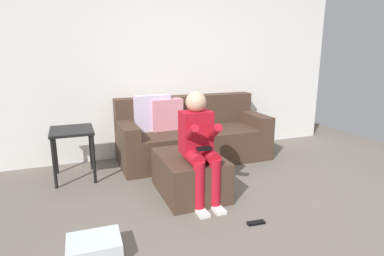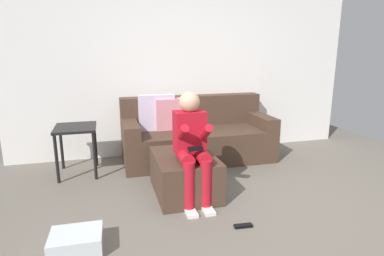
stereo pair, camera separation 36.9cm
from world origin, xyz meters
name	(u,v)px [view 1 (the left image)]	position (x,y,z in m)	size (l,w,h in m)	color
ground_plane	(268,226)	(0.00, 0.00, 0.00)	(6.47, 6.47, 0.00)	#6B6359
wall_back	(179,57)	(0.00, 2.34, 1.38)	(4.98, 0.10, 2.75)	white
couch_sectional	(191,135)	(0.01, 1.92, 0.33)	(2.01, 0.86, 0.90)	#473326
ottoman	(190,174)	(-0.40, 0.87, 0.21)	(0.61, 0.83, 0.41)	#473326
person_seated	(199,143)	(-0.37, 0.67, 0.60)	(0.30, 0.56, 1.09)	red
storage_bin	(94,248)	(-1.43, 0.10, 0.07)	(0.38, 0.31, 0.15)	silver
side_table	(72,138)	(-1.52, 1.74, 0.50)	(0.47, 0.53, 0.59)	black
remote_near_ottoman	(256,223)	(-0.08, 0.07, 0.01)	(0.16, 0.05, 0.02)	black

